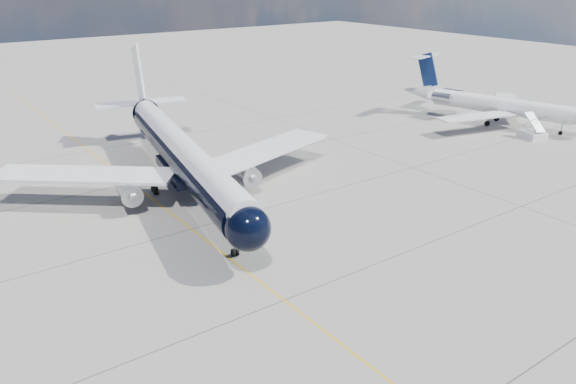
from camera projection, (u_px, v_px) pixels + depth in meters
name	position (u px, v px, depth m)	size (l,w,h in m)	color
ground	(169.00, 212.00, 56.38)	(320.00, 320.00, 0.00)	gray
taxiway_centerline	(192.00, 229.00, 52.61)	(0.16, 160.00, 0.01)	#DA9F0B
main_airliner	(180.00, 153.00, 60.67)	(38.06, 46.90, 13.64)	black
regional_jet	(488.00, 103.00, 88.01)	(25.12, 29.38, 10.08)	white
boarding_stair	(533.00, 133.00, 80.77)	(3.54, 3.98, 3.68)	white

